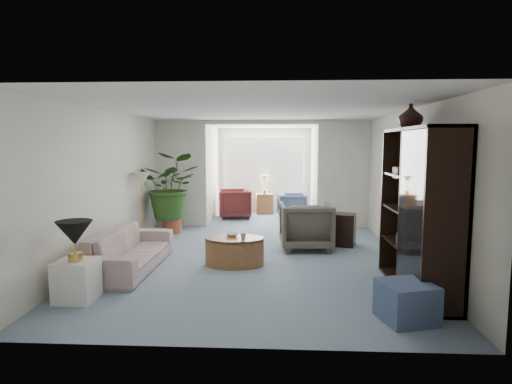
# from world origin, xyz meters

# --- Properties ---
(floor) EXTENTS (6.00, 6.00, 0.00)m
(floor) POSITION_xyz_m (0.00, 0.00, 0.00)
(floor) COLOR #8799B2
(floor) RESTS_ON ground
(sunroom_floor) EXTENTS (2.60, 2.60, 0.00)m
(sunroom_floor) POSITION_xyz_m (0.00, 4.10, 0.00)
(sunroom_floor) COLOR #8799B2
(sunroom_floor) RESTS_ON ground
(back_pier_left) EXTENTS (1.20, 0.12, 2.50)m
(back_pier_left) POSITION_xyz_m (-1.90, 3.00, 1.25)
(back_pier_left) COLOR beige
(back_pier_left) RESTS_ON ground
(back_pier_right) EXTENTS (1.20, 0.12, 2.50)m
(back_pier_right) POSITION_xyz_m (1.90, 3.00, 1.25)
(back_pier_right) COLOR beige
(back_pier_right) RESTS_ON ground
(back_header) EXTENTS (2.60, 0.12, 0.10)m
(back_header) POSITION_xyz_m (0.00, 3.00, 2.45)
(back_header) COLOR beige
(back_header) RESTS_ON back_pier_left
(window_pane) EXTENTS (2.20, 0.02, 1.50)m
(window_pane) POSITION_xyz_m (0.00, 5.18, 1.40)
(window_pane) COLOR white
(window_blinds) EXTENTS (2.20, 0.02, 1.50)m
(window_blinds) POSITION_xyz_m (0.00, 5.15, 1.40)
(window_blinds) COLOR white
(framed_picture) EXTENTS (0.04, 0.50, 0.40)m
(framed_picture) POSITION_xyz_m (2.46, -0.10, 1.70)
(framed_picture) COLOR #BDAF97
(sofa) EXTENTS (0.84, 2.13, 0.62)m
(sofa) POSITION_xyz_m (-1.91, -0.49, 0.31)
(sofa) COLOR beige
(sofa) RESTS_ON ground
(end_table) EXTENTS (0.46, 0.46, 0.51)m
(end_table) POSITION_xyz_m (-2.11, -1.84, 0.25)
(end_table) COLOR white
(end_table) RESTS_ON ground
(table_lamp) EXTENTS (0.44, 0.44, 0.30)m
(table_lamp) POSITION_xyz_m (-2.11, -1.84, 0.86)
(table_lamp) COLOR black
(table_lamp) RESTS_ON end_table
(floor_lamp) EXTENTS (0.36, 0.36, 0.28)m
(floor_lamp) POSITION_xyz_m (-2.31, 1.34, 1.25)
(floor_lamp) COLOR beige
(floor_lamp) RESTS_ON ground
(coffee_table) EXTENTS (1.02, 1.02, 0.45)m
(coffee_table) POSITION_xyz_m (-0.31, -0.19, 0.23)
(coffee_table) COLOR olive
(coffee_table) RESTS_ON ground
(coffee_bowl) EXTENTS (0.23, 0.23, 0.05)m
(coffee_bowl) POSITION_xyz_m (-0.36, -0.09, 0.48)
(coffee_bowl) COLOR silver
(coffee_bowl) RESTS_ON coffee_table
(coffee_cup) EXTENTS (0.10, 0.10, 0.09)m
(coffee_cup) POSITION_xyz_m (-0.16, -0.29, 0.49)
(coffee_cup) COLOR beige
(coffee_cup) RESTS_ON coffee_table
(wingback_chair) EXTENTS (0.98, 1.01, 0.87)m
(wingback_chair) POSITION_xyz_m (0.91, 0.96, 0.43)
(wingback_chair) COLOR #5B5548
(wingback_chair) RESTS_ON ground
(side_table_dark) EXTENTS (0.61, 0.54, 0.62)m
(side_table_dark) POSITION_xyz_m (1.61, 1.26, 0.31)
(side_table_dark) COLOR black
(side_table_dark) RESTS_ON ground
(entertainment_cabinet) EXTENTS (0.52, 1.94, 2.15)m
(entertainment_cabinet) POSITION_xyz_m (2.23, -1.25, 1.08)
(entertainment_cabinet) COLOR black
(entertainment_cabinet) RESTS_ON ground
(cabinet_urn) EXTENTS (0.34, 0.34, 0.35)m
(cabinet_urn) POSITION_xyz_m (2.23, -0.75, 2.33)
(cabinet_urn) COLOR black
(cabinet_urn) RESTS_ON entertainment_cabinet
(ottoman) EXTENTS (0.66, 0.66, 0.43)m
(ottoman) POSITION_xyz_m (1.81, -2.26, 0.21)
(ottoman) COLOR #4A6280
(ottoman) RESTS_ON ground
(plant_pot) EXTENTS (0.40, 0.40, 0.32)m
(plant_pot) POSITION_xyz_m (-1.93, 2.23, 0.16)
(plant_pot) COLOR #AB4A31
(plant_pot) RESTS_ON ground
(house_plant) EXTENTS (1.30, 1.13, 1.45)m
(house_plant) POSITION_xyz_m (-1.93, 2.23, 1.04)
(house_plant) COLOR #284F1B
(house_plant) RESTS_ON plant_pot
(sunroom_chair_blue) EXTENTS (0.79, 0.77, 0.66)m
(sunroom_chair_blue) POSITION_xyz_m (0.76, 4.21, 0.33)
(sunroom_chair_blue) COLOR #4A6280
(sunroom_chair_blue) RESTS_ON ground
(sunroom_chair_maroon) EXTENTS (0.91, 0.89, 0.77)m
(sunroom_chair_maroon) POSITION_xyz_m (-0.74, 4.21, 0.38)
(sunroom_chair_maroon) COLOR #581E21
(sunroom_chair_maroon) RESTS_ON ground
(sunroom_table) EXTENTS (0.50, 0.40, 0.57)m
(sunroom_table) POSITION_xyz_m (0.01, 4.96, 0.28)
(sunroom_table) COLOR olive
(sunroom_table) RESTS_ON ground
(shelf_clutter) EXTENTS (0.30, 1.18, 1.06)m
(shelf_clutter) POSITION_xyz_m (2.18, -1.27, 0.98)
(shelf_clutter) COLOR black
(shelf_clutter) RESTS_ON entertainment_cabinet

